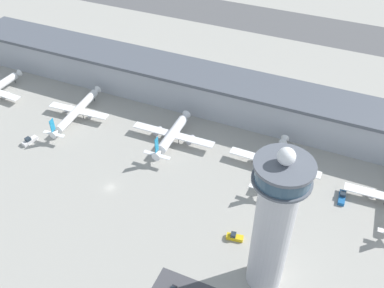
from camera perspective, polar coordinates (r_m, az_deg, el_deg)
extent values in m
plane|color=#9E9B93|center=(180.19, -10.86, -5.72)|extent=(1000.00, 1000.00, 0.00)
cube|color=#A3A8B2|center=(221.46, -1.46, 7.82)|extent=(248.63, 22.00, 17.39)
cube|color=#4C515B|center=(216.51, -1.50, 9.94)|extent=(248.63, 25.00, 1.60)
cube|color=#515154|center=(319.16, 7.46, 16.41)|extent=(372.94, 44.00, 0.01)
cylinder|color=#BCBCC1|center=(134.19, 10.53, -11.83)|extent=(11.63, 11.63, 46.15)
cylinder|color=#565B66|center=(116.84, 11.90, -4.71)|extent=(16.49, 16.49, 0.80)
cylinder|color=#334C60|center=(114.99, 12.08, -3.76)|extent=(15.17, 15.17, 4.59)
cylinder|color=#565B66|center=(113.10, 12.27, -2.74)|extent=(16.49, 16.49, 1.00)
sphere|color=white|center=(111.15, 12.48, -1.63)|extent=(4.90, 4.90, 4.90)
cone|color=white|center=(258.86, -22.25, 8.62)|extent=(4.08, 3.71, 3.91)
cylinder|color=#A8A8B2|center=(246.15, -23.59, 6.00)|extent=(2.37, 4.40, 2.15)
cylinder|color=black|center=(258.71, -22.53, 7.74)|extent=(0.28, 0.28, 2.02)
cylinder|color=white|center=(217.90, -15.01, 4.37)|extent=(5.97, 33.28, 3.83)
cone|color=white|center=(230.16, -12.65, 6.92)|extent=(4.05, 3.69, 3.83)
cone|color=white|center=(206.18, -17.72, 1.44)|extent=(3.74, 4.81, 3.45)
cube|color=white|center=(218.71, -14.89, 4.33)|extent=(32.01, 6.45, 0.44)
cylinder|color=#A8A8B2|center=(223.47, -16.15, 4.55)|extent=(2.38, 4.34, 2.11)
cylinder|color=#A8A8B2|center=(216.71, -13.22, 3.90)|extent=(2.38, 4.34, 2.11)
cube|color=#197FB2|center=(202.70, -18.14, 2.38)|extent=(0.48, 2.81, 6.13)
cube|color=white|center=(205.18, -17.94, 1.30)|extent=(10.83, 2.69, 0.24)
cylinder|color=black|center=(229.90, -12.89, 5.86)|extent=(0.28, 0.28, 2.61)
cylinder|color=black|center=(218.30, -14.30, 3.54)|extent=(0.28, 0.28, 2.61)
cylinder|color=black|center=(221.02, -15.48, 3.81)|extent=(0.28, 0.28, 2.61)
cylinder|color=white|center=(195.69, -2.60, 1.38)|extent=(4.89, 24.41, 4.42)
cone|color=white|center=(205.84, -0.96, 3.67)|extent=(4.49, 4.06, 4.42)
cone|color=white|center=(185.62, -4.50, -1.28)|extent=(4.08, 5.38, 3.97)
cube|color=white|center=(196.51, -2.53, 1.29)|extent=(39.69, 5.18, 0.44)
cylinder|color=#A8A8B2|center=(201.01, -4.56, 1.73)|extent=(2.52, 4.90, 2.43)
cylinder|color=#A8A8B2|center=(195.41, -0.18, 0.56)|extent=(2.52, 4.90, 2.43)
cube|color=#197FB2|center=(181.16, -4.74, -0.12)|extent=(0.36, 2.81, 7.07)
cube|color=white|center=(184.37, -4.71, -1.45)|extent=(12.40, 2.24, 0.24)
cylinder|color=black|center=(205.64, -1.30, 2.40)|extent=(0.28, 0.28, 2.56)
cylinder|color=black|center=(196.66, -1.79, 0.32)|extent=(0.28, 0.28, 2.56)
cylinder|color=black|center=(198.74, -3.42, 0.76)|extent=(0.28, 0.28, 2.56)
cylinder|color=white|center=(184.49, 10.93, -2.37)|extent=(4.10, 28.10, 3.83)
cone|color=white|center=(196.36, 12.18, 0.48)|extent=(3.86, 3.48, 3.83)
cone|color=white|center=(172.83, 9.45, -5.73)|extent=(3.49, 4.63, 3.44)
cube|color=white|center=(185.34, 10.95, -2.42)|extent=(39.60, 4.79, 0.44)
cylinder|color=#A8A8B2|center=(188.05, 8.57, -1.80)|extent=(2.15, 4.23, 2.10)
cylinder|color=#A8A8B2|center=(186.02, 13.44, -3.18)|extent=(2.15, 4.23, 2.10)
cube|color=#197FB2|center=(168.68, 9.54, -4.77)|extent=(0.33, 2.80, 6.12)
cube|color=white|center=(171.65, 9.33, -5.94)|extent=(10.73, 2.10, 0.24)
cylinder|color=black|center=(196.23, 11.83, -0.76)|extent=(0.28, 0.28, 2.78)
cylinder|color=black|center=(186.22, 11.57, -3.39)|extent=(0.28, 0.28, 2.78)
cylinder|color=black|center=(186.88, 10.00, -2.94)|extent=(0.28, 0.28, 2.78)
cylinder|color=#A8A8B2|center=(186.03, 22.86, -6.09)|extent=(2.17, 4.10, 2.01)
cube|color=black|center=(160.82, 5.71, -12.45)|extent=(5.47, 3.04, 0.12)
cube|color=gold|center=(160.24, 5.73, -12.30)|extent=(6.46, 3.29, 1.57)
cube|color=#232D38|center=(159.16, 5.54, -11.95)|extent=(2.15, 2.33, 1.28)
cube|color=black|center=(182.70, 19.31, -6.93)|extent=(2.75, 6.63, 0.12)
cube|color=#195699|center=(182.22, 19.35, -6.78)|extent=(2.91, 7.87, 1.52)
cube|color=#232D38|center=(181.82, 19.47, -6.31)|extent=(2.34, 2.43, 1.24)
cube|color=black|center=(211.78, -20.74, 0.21)|extent=(3.60, 6.60, 0.12)
cube|color=silver|center=(211.29, -20.79, 0.37)|extent=(3.95, 7.78, 1.74)
cube|color=#232D38|center=(210.07, -21.04, 0.60)|extent=(2.57, 2.63, 1.43)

